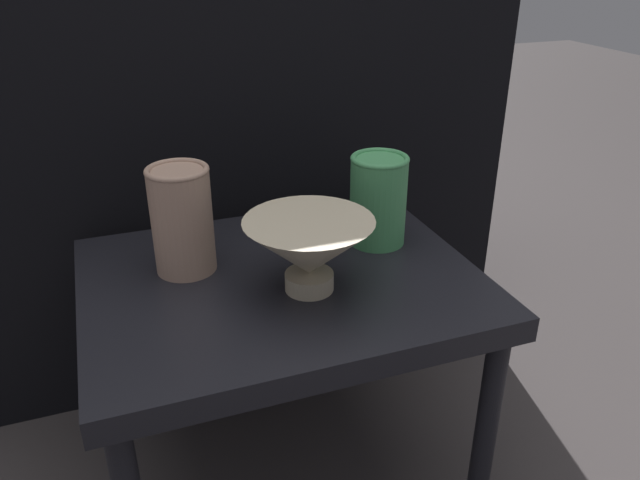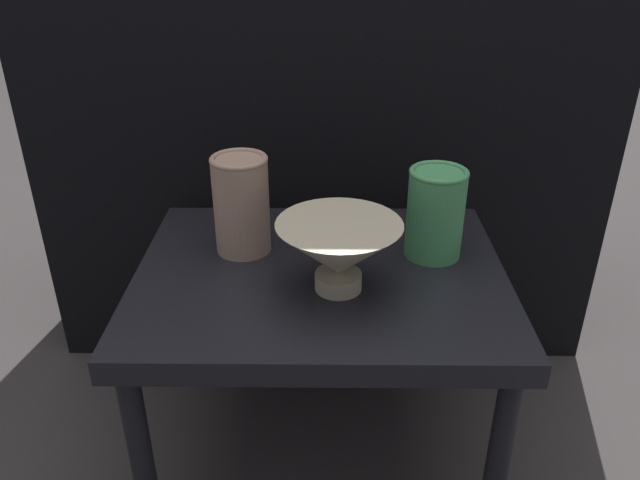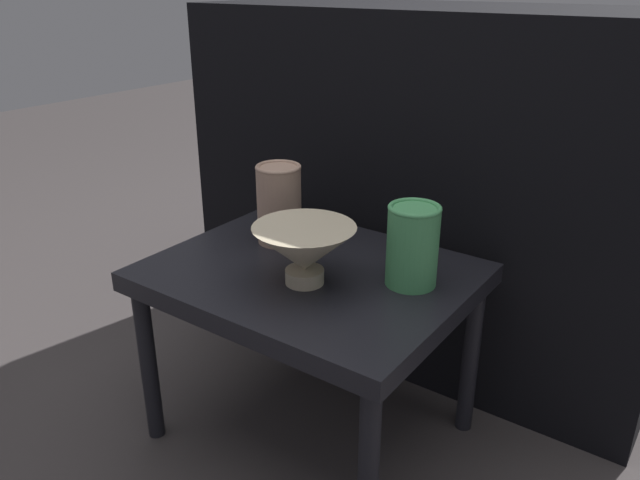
% 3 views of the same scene
% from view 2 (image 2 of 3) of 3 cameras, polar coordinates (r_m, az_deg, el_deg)
% --- Properties ---
extents(ground_plane, '(8.00, 8.00, 0.00)m').
position_cam_2_polar(ground_plane, '(1.31, 0.05, -18.32)').
color(ground_plane, '#383333').
extents(table, '(0.62, 0.49, 0.41)m').
position_cam_2_polar(table, '(1.08, 0.05, -4.94)').
color(table, black).
rests_on(table, ground_plane).
extents(couch_backdrop, '(1.22, 0.50, 0.89)m').
position_cam_2_polar(couch_backdrop, '(1.53, 0.23, 8.78)').
color(couch_backdrop, black).
rests_on(couch_backdrop, ground_plane).
extents(bowl, '(0.20, 0.20, 0.12)m').
position_cam_2_polar(bowl, '(0.97, 1.73, -0.97)').
color(bowl, '#C1B293').
rests_on(bowl, table).
extents(vase_textured_left, '(0.10, 0.10, 0.18)m').
position_cam_2_polar(vase_textured_left, '(1.09, -7.20, 3.35)').
color(vase_textured_left, tan).
rests_on(vase_textured_left, table).
extents(vase_colorful_right, '(0.10, 0.10, 0.16)m').
position_cam_2_polar(vase_colorful_right, '(1.08, 10.51, 2.54)').
color(vase_colorful_right, '#47995B').
rests_on(vase_colorful_right, table).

